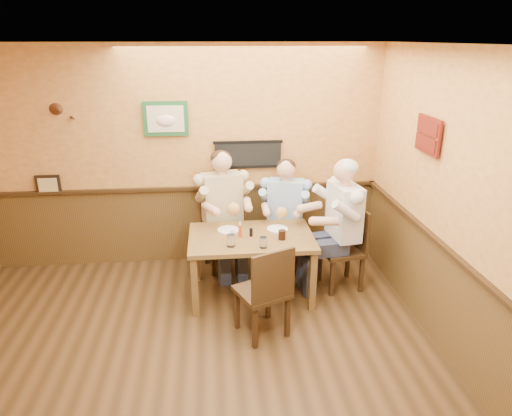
{
  "coord_description": "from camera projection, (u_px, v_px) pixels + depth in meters",
  "views": [
    {
      "loc": [
        0.34,
        -3.19,
        2.85
      ],
      "look_at": [
        0.8,
        1.45,
        1.1
      ],
      "focal_mm": 32.0,
      "sensor_mm": 36.0,
      "label": 1
    }
  ],
  "objects": [
    {
      "name": "plate_far_left",
      "position": [
        228.0,
        230.0,
        5.28
      ],
      "size": [
        0.28,
        0.28,
        0.02
      ],
      "primitive_type": "cylinder",
      "rotation": [
        0.0,
        0.0,
        0.12
      ],
      "color": "white",
      "rests_on": "dining_table"
    },
    {
      "name": "diner_blue_polo",
      "position": [
        285.0,
        219.0,
        5.87
      ],
      "size": [
        0.73,
        0.73,
        1.3
      ],
      "primitive_type": null,
      "rotation": [
        0.0,
        0.0,
        -0.26
      ],
      "color": "#90B1D8",
      "rests_on": "ground"
    },
    {
      "name": "salt_shaker",
      "position": [
        233.0,
        233.0,
        5.08
      ],
      "size": [
        0.05,
        0.05,
        0.1
      ],
      "primitive_type": "cylinder",
      "rotation": [
        0.0,
        0.0,
        0.12
      ],
      "color": "white",
      "rests_on": "dining_table"
    },
    {
      "name": "cola_tumbler",
      "position": [
        282.0,
        235.0,
        5.03
      ],
      "size": [
        0.1,
        0.1,
        0.11
      ],
      "primitive_type": "cylinder",
      "rotation": [
        0.0,
        0.0,
        0.23
      ],
      "color": "black",
      "rests_on": "dining_table"
    },
    {
      "name": "plate_far_right",
      "position": [
        277.0,
        229.0,
        5.3
      ],
      "size": [
        0.33,
        0.33,
        0.02
      ],
      "primitive_type": "cylinder",
      "rotation": [
        0.0,
        0.0,
        0.43
      ],
      "color": "silver",
      "rests_on": "dining_table"
    },
    {
      "name": "chair_back_left",
      "position": [
        223.0,
        233.0,
        5.86
      ],
      "size": [
        0.55,
        0.55,
        0.99
      ],
      "primitive_type": null,
      "rotation": [
        0.0,
        0.0,
        0.25
      ],
      "color": "#372511",
      "rests_on": "ground"
    },
    {
      "name": "chair_back_right",
      "position": [
        285.0,
        233.0,
        5.94
      ],
      "size": [
        0.51,
        0.51,
        0.91
      ],
      "primitive_type": null,
      "rotation": [
        0.0,
        0.0,
        -0.26
      ],
      "color": "#372511",
      "rests_on": "ground"
    },
    {
      "name": "room",
      "position": [
        186.0,
        198.0,
        3.52
      ],
      "size": [
        5.02,
        5.03,
        2.81
      ],
      "color": "#34220F",
      "rests_on": "ground"
    },
    {
      "name": "hot_sauce_bottle",
      "position": [
        240.0,
        230.0,
        5.08
      ],
      "size": [
        0.05,
        0.05,
        0.16
      ],
      "primitive_type": "cylinder",
      "rotation": [
        0.0,
        0.0,
        0.24
      ],
      "color": "#BD3C14",
      "rests_on": "dining_table"
    },
    {
      "name": "chair_near_side",
      "position": [
        262.0,
        289.0,
        4.53
      ],
      "size": [
        0.61,
        0.61,
        1.0
      ],
      "primitive_type": null,
      "rotation": [
        0.0,
        0.0,
        3.56
      ],
      "color": "#372511",
      "rests_on": "ground"
    },
    {
      "name": "diner_tan_shirt",
      "position": [
        223.0,
        217.0,
        5.78
      ],
      "size": [
        0.79,
        0.79,
        1.41
      ],
      "primitive_type": null,
      "rotation": [
        0.0,
        0.0,
        0.25
      ],
      "color": "beige",
      "rests_on": "ground"
    },
    {
      "name": "water_glass_left",
      "position": [
        231.0,
        241.0,
        4.86
      ],
      "size": [
        0.11,
        0.11,
        0.14
      ],
      "primitive_type": "cylinder",
      "rotation": [
        0.0,
        0.0,
        -0.33
      ],
      "color": "white",
      "rests_on": "dining_table"
    },
    {
      "name": "pepper_shaker",
      "position": [
        251.0,
        232.0,
        5.11
      ],
      "size": [
        0.04,
        0.04,
        0.1
      ],
      "primitive_type": "cylinder",
      "rotation": [
        0.0,
        0.0,
        0.04
      ],
      "color": "black",
      "rests_on": "dining_table"
    },
    {
      "name": "water_glass_mid",
      "position": [
        263.0,
        242.0,
        4.83
      ],
      "size": [
        0.08,
        0.08,
        0.12
      ],
      "primitive_type": "cylinder",
      "rotation": [
        0.0,
        0.0,
        0.05
      ],
      "color": "silver",
      "rests_on": "dining_table"
    },
    {
      "name": "diner_white_elder",
      "position": [
        343.0,
        232.0,
        5.33
      ],
      "size": [
        0.75,
        0.75,
        1.43
      ],
      "primitive_type": null,
      "rotation": [
        0.0,
        0.0,
        -1.42
      ],
      "color": "silver",
      "rests_on": "ground"
    },
    {
      "name": "dining_table",
      "position": [
        251.0,
        243.0,
        5.18
      ],
      "size": [
        1.4,
        0.9,
        0.75
      ],
      "color": "brown",
      "rests_on": "ground"
    },
    {
      "name": "chair_right_end",
      "position": [
        342.0,
        249.0,
        5.4
      ],
      "size": [
        0.52,
        0.52,
        1.0
      ],
      "primitive_type": null,
      "rotation": [
        0.0,
        0.0,
        -1.42
      ],
      "color": "#372511",
      "rests_on": "ground"
    }
  ]
}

